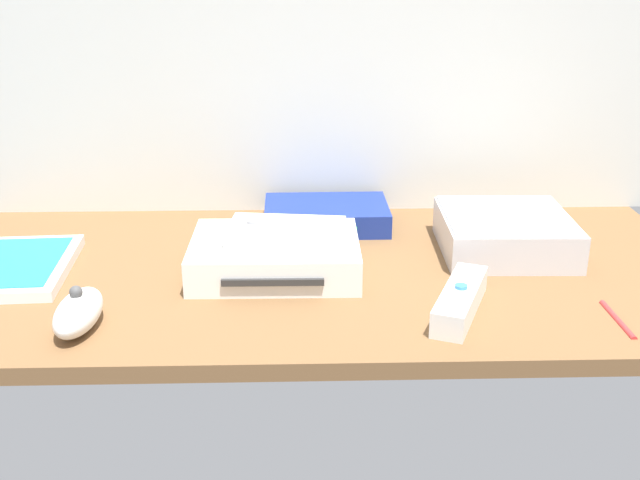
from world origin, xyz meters
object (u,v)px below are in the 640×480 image
remote_nunchuk (78,312)px  mini_computer (505,233)px  stylus_pen (618,317)px  game_console (275,256)px  game_case (15,267)px  remote_classic_pad (286,232)px  network_router (326,215)px  remote_wand (460,300)px

remote_nunchuk → mini_computer: bearing=26.4°
stylus_pen → mini_computer: bearing=109.5°
remote_nunchuk → stylus_pen: bearing=4.3°
mini_computer → remote_nunchuk: 55.83cm
game_console → game_case: bearing=179.3°
game_case → remote_nunchuk: remote_nunchuk is taller
game_case → stylus_pen: 72.95cm
mini_computer → remote_classic_pad: remote_classic_pad is taller
game_console → mini_computer: size_ratio=1.21×
game_console → stylus_pen: bearing=-20.5°
network_router → remote_nunchuk: (-27.83, -32.03, 0.34)cm
remote_nunchuk → remote_classic_pad: size_ratio=0.67×
game_case → remote_wand: size_ratio=1.31×
game_case → network_router: network_router is taller
remote_wand → stylus_pen: bearing=14.3°
game_case → remote_classic_pad: remote_classic_pad is taller
game_case → remote_classic_pad: 34.78cm
network_router → mini_computer: bearing=-24.9°
game_console → remote_nunchuk: size_ratio=2.06×
game_console → remote_classic_pad: remote_classic_pad is taller
mini_computer → remote_nunchuk: mini_computer is taller
mini_computer → game_case: size_ratio=0.88×
mini_computer → remote_nunchuk: bearing=-157.5°
game_console → network_router: bearing=67.8°
network_router → remote_classic_pad: remote_classic_pad is taller
stylus_pen → remote_nunchuk: bearing=-179.6°
network_router → stylus_pen: 44.44cm
remote_wand → remote_nunchuk: size_ratio=1.46×
remote_wand → network_router: bearing=138.2°
game_console → game_case: game_console is taller
mini_computer → game_console: bearing=-168.6°
remote_wand → remote_nunchuk: remote_nunchuk is taller
stylus_pen → network_router: bearing=134.6°
stylus_pen → game_console: bearing=159.0°
remote_nunchuk → network_router: bearing=52.9°
remote_classic_pad → remote_wand: bearing=-24.7°
mini_computer → remote_classic_pad: bearing=-168.0°
game_case → stylus_pen: game_case is taller
mini_computer → remote_classic_pad: size_ratio=1.14×
remote_nunchuk → remote_classic_pad: 27.03cm
remote_wand → remote_classic_pad: (-19.70, 12.24, 3.90)cm
game_case → remote_nunchuk: size_ratio=1.92×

